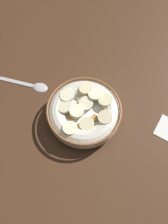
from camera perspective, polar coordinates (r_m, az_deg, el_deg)
ground_plane at (r=58.43cm, az=0.00°, el=-1.67°), size 102.03×102.03×2.00cm
cereal_bowl at (r=55.06cm, az=-0.00°, el=-0.09°), size 18.28×18.28×5.39cm
spoon at (r=63.08cm, az=-12.73°, el=6.59°), size 14.00×3.08×0.80cm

